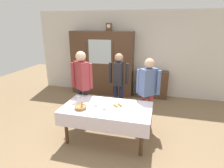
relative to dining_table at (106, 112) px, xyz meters
The scene contains 19 objects.
ground_plane 0.68m from the dining_table, 90.00° to the left, with size 12.00×12.00×0.00m, color #846B4C.
back_wall 2.97m from the dining_table, 90.00° to the left, with size 6.40×0.10×2.70m, color silver.
dining_table is the anchor object (origin of this frame).
wall_cabinet 2.77m from the dining_table, 109.16° to the left, with size 2.05×0.46×2.08m.
mantel_clock 3.10m from the dining_table, 104.21° to the left, with size 0.18×0.11×0.24m.
bookshelf_low 2.75m from the dining_table, 73.95° to the left, with size 0.97×0.35×0.88m.
book_stack 2.76m from the dining_table, 73.95° to the left, with size 0.16×0.23×0.11m.
tea_cup_near_right 0.79m from the dining_table, 159.02° to the left, with size 0.13×0.13×0.06m.
tea_cup_front_edge 0.26m from the dining_table, behind, with size 0.13×0.13×0.06m.
tea_cup_mid_right 0.70m from the dining_table, behind, with size 0.13×0.13×0.06m.
tea_cup_far_right 0.15m from the dining_table, 99.62° to the right, with size 0.13×0.13×0.06m.
bread_basket 0.52m from the dining_table, 158.68° to the right, with size 0.24×0.24×0.16m.
pastry_plate 0.25m from the dining_table, 27.27° to the left, with size 0.28×0.28×0.05m.
spoon_front_edge 0.73m from the dining_table, 10.00° to the right, with size 0.12×0.02×0.01m.
spoon_far_left 0.38m from the dining_table, 46.81° to the right, with size 0.12×0.02×0.01m.
spoon_near_left 0.49m from the dining_table, behind, with size 0.12×0.02×0.01m.
person_by_cabinet 1.09m from the dining_table, 44.20° to the left, with size 0.52×0.39×1.61m.
person_behind_table_left 1.36m from the dining_table, 92.17° to the left, with size 0.52×0.37×1.60m.
person_near_right_end 1.04m from the dining_table, 142.38° to the left, with size 0.52×0.37×1.73m.
Camera 1 is at (0.95, -3.44, 2.31)m, focal length 29.88 mm.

